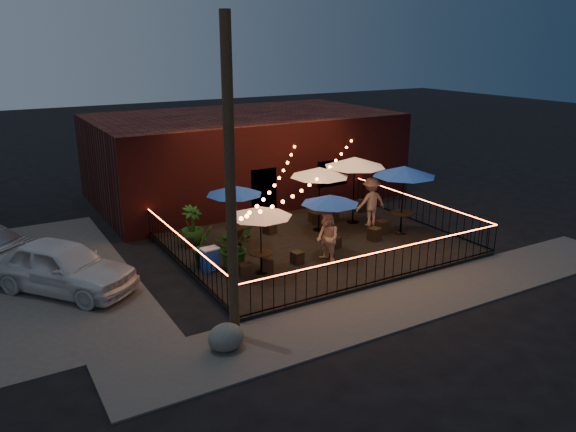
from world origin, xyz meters
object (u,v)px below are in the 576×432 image
at_px(cafe_table_1, 234,191).
at_px(cafe_table_3, 320,173).
at_px(utility_pole, 230,188).
at_px(cafe_table_2, 330,200).
at_px(cafe_table_4, 404,172).
at_px(cafe_table_5, 355,163).
at_px(cafe_table_0, 260,212).
at_px(boulder, 226,337).
at_px(cooler, 210,258).

height_order(cafe_table_1, cafe_table_3, cafe_table_3).
distance_m(utility_pole, cafe_table_2, 6.35).
height_order(utility_pole, cafe_table_4, utility_pole).
relative_size(cafe_table_2, cafe_table_5, 0.97).
relative_size(cafe_table_1, cafe_table_3, 0.81).
bearing_deg(cafe_table_1, cafe_table_0, -97.72).
distance_m(cafe_table_0, cafe_table_4, 6.59).
relative_size(utility_pole, cafe_table_2, 3.00).
distance_m(cafe_table_0, boulder, 4.92).
height_order(cafe_table_3, boulder, cafe_table_3).
bearing_deg(cooler, cafe_table_0, -46.14).
height_order(cafe_table_0, cafe_table_2, cafe_table_0).
relative_size(cafe_table_2, boulder, 2.95).
xyz_separation_m(cafe_table_0, cooler, (-1.31, 1.09, -1.66)).
bearing_deg(cafe_table_5, cafe_table_4, -68.41).
height_order(cafe_table_3, cafe_table_5, cafe_table_5).
height_order(cafe_table_4, cafe_table_5, cafe_table_5).
height_order(cafe_table_3, cooler, cafe_table_3).
bearing_deg(cafe_table_4, cafe_table_3, 143.51).
distance_m(cafe_table_1, boulder, 7.31).
height_order(cafe_table_1, boulder, cafe_table_1).
xyz_separation_m(cafe_table_0, cafe_table_3, (3.96, 2.67, 0.28)).
xyz_separation_m(cooler, boulder, (-1.53, -4.66, -0.18)).
xyz_separation_m(cafe_table_3, cafe_table_4, (2.58, -1.91, 0.11)).
bearing_deg(cafe_table_2, cafe_table_4, 9.45).
xyz_separation_m(utility_pole, cooler, (1.09, 4.23, -3.47)).
bearing_deg(cooler, cafe_table_1, 37.92).
bearing_deg(cafe_table_1, cafe_table_2, -47.82).
bearing_deg(cafe_table_3, cafe_table_0, -146.02).
relative_size(utility_pole, cafe_table_0, 3.10).
bearing_deg(cafe_table_3, cafe_table_5, 4.26).
bearing_deg(cafe_table_1, utility_pole, -115.29).
height_order(cafe_table_1, cooler, cafe_table_1).
relative_size(utility_pole, cooler, 10.67).
bearing_deg(cafe_table_5, utility_pole, -143.87).
bearing_deg(cafe_table_5, cooler, -166.36).
relative_size(utility_pole, cafe_table_4, 2.49).
relative_size(utility_pole, boulder, 8.85).
bearing_deg(cafe_table_1, boulder, -117.05).
bearing_deg(cafe_table_0, boulder, -128.60).
xyz_separation_m(cafe_table_1, cafe_table_2, (2.36, -2.60, -0.04)).
relative_size(cafe_table_1, cafe_table_5, 0.85).
distance_m(cafe_table_1, cafe_table_2, 3.51).
bearing_deg(cafe_table_3, cafe_table_4, -36.49).
relative_size(cafe_table_5, cooler, 3.66).
distance_m(utility_pole, cafe_table_1, 6.73).
relative_size(cafe_table_0, cafe_table_1, 1.10).
xyz_separation_m(cafe_table_4, cafe_table_5, (-0.81, 2.04, 0.07)).
bearing_deg(boulder, cafe_table_1, 62.95).
height_order(cafe_table_2, cafe_table_5, cafe_table_5).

